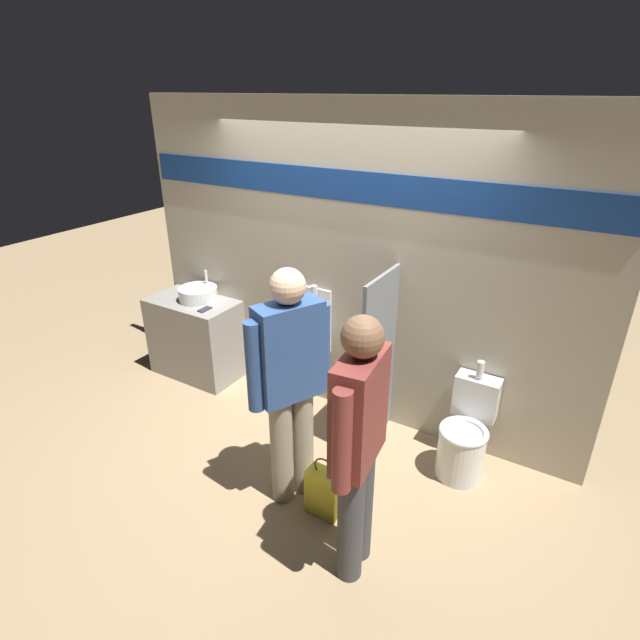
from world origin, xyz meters
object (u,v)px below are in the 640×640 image
Objects in this scene: sink_basin at (198,294)px; person_in_vest at (358,442)px; toilet at (465,437)px; person_with_lanyard at (290,381)px; shopping_bag at (324,492)px; cell_phone at (205,309)px; urinal_near_counter at (308,332)px.

person_in_vest is (2.44, -1.28, 0.07)m from sink_basin.
person_in_vest is at bearing -105.33° from toilet.
person_with_lanyard reaches higher than shopping_bag.
person_with_lanyard is at bearing 170.95° from shopping_bag.
cell_phone is at bearing 87.98° from person_with_lanyard.
urinal_near_counter is 1.32× the size of toilet.
person_with_lanyard reaches higher than sink_basin.
toilet reaches higher than cell_phone.
urinal_near_counter is 0.67× the size of person_with_lanyard.
sink_basin is at bearing 153.67° from shopping_bag.
person_in_vest reaches higher than shopping_bag.
cell_phone is at bearing -178.47° from toilet.
sink_basin is 0.32× the size of urinal_near_counter.
sink_basin is 2.75m from person_in_vest.
urinal_near_counter is at bearing 11.45° from cell_phone.
sink_basin is 0.22× the size of person_with_lanyard.
sink_basin is 2.02m from person_with_lanyard.
toilet is at bearing 1.53° from cell_phone.
sink_basin is at bearing 178.21° from toilet.
sink_basin is 0.22× the size of person_in_vest.
urinal_near_counter is 1.79m from person_in_vest.
person_in_vest is 0.98× the size of person_with_lanyard.
cell_phone is at bearing -34.65° from sink_basin.
person_with_lanyard is at bearing -63.60° from urinal_near_counter.
cell_phone is 0.08× the size of person_in_vest.
cell_phone is 2.49m from person_in_vest.
person_with_lanyard is at bearing 58.80° from person_in_vest.
person_in_vest is 0.90m from shopping_bag.
shopping_bag is (2.06, -1.02, -0.70)m from sink_basin.
person_in_vest is (-0.33, -1.20, 0.64)m from toilet.
sink_basin is 2.41m from shopping_bag.
person_with_lanyard is 3.72× the size of shopping_bag.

